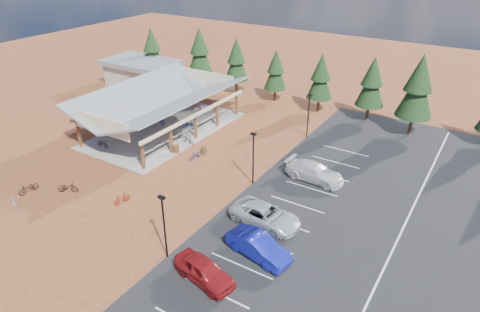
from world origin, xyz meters
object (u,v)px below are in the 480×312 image
(lamp_post_2, at_px, (308,113))
(car_2, at_px, (265,215))
(bike_4, at_px, (142,155))
(bike_6, at_px, (189,124))
(bike_14, at_px, (196,155))
(car_3, at_px, (315,172))
(car_0, at_px, (204,271))
(trash_bin_0, at_px, (176,149))
(bike_11, at_px, (122,199))
(outbuilding, at_px, (142,72))
(bike_2, at_px, (158,121))
(bike_5, at_px, (184,134))
(bike_16, at_px, (189,140))
(bike_7, at_px, (211,107))
(car_1, at_px, (258,246))
(bike_1, at_px, (141,125))
(lamp_post_0, at_px, (164,223))
(lamp_post_1, at_px, (253,155))
(bike_pavilion, at_px, (163,99))
(bike_0, at_px, (103,144))
(bike_12, at_px, (68,187))
(bike_3, at_px, (197,106))
(bike_8, at_px, (29,188))
(trash_bin_1, at_px, (204,150))
(bike_13, at_px, (13,202))

(lamp_post_2, xyz_separation_m, car_2, (4.02, -16.85, -2.13))
(lamp_post_2, height_order, bike_4, lamp_post_2)
(bike_4, relative_size, bike_6, 0.82)
(bike_14, height_order, car_3, car_3)
(bike_4, xyz_separation_m, car_0, (15.60, -10.48, 0.34))
(car_3, bearing_deg, trash_bin_0, 103.36)
(trash_bin_0, height_order, bike_11, bike_11)
(outbuilding, relative_size, bike_2, 5.89)
(bike_5, bearing_deg, car_0, -154.02)
(bike_16, distance_m, car_3, 14.82)
(car_3, bearing_deg, bike_7, 66.97)
(car_0, xyz_separation_m, car_1, (1.80, 4.01, 0.03))
(bike_1, relative_size, bike_11, 1.16)
(lamp_post_0, bearing_deg, bike_4, 139.98)
(lamp_post_1, distance_m, bike_6, 14.76)
(bike_5, bearing_deg, trash_bin_0, -171.77)
(bike_16, distance_m, car_2, 16.54)
(bike_pavilion, height_order, bike_0, bike_pavilion)
(outbuilding, relative_size, car_3, 1.96)
(outbuilding, xyz_separation_m, trash_bin_0, (19.00, -14.94, -1.58))
(bike_4, xyz_separation_m, bike_12, (-1.31, -8.11, -0.01))
(bike_12, bearing_deg, bike_1, -12.57)
(bike_1, bearing_deg, car_1, -129.94)
(lamp_post_0, relative_size, bike_3, 2.97)
(trash_bin_0, bearing_deg, bike_11, -77.51)
(lamp_post_0, relative_size, trash_bin_0, 5.71)
(lamp_post_0, height_order, bike_12, lamp_post_0)
(car_0, bearing_deg, bike_2, 59.70)
(bike_pavilion, distance_m, bike_1, 4.21)
(bike_5, xyz_separation_m, car_1, (16.89, -12.64, 0.24))
(bike_2, distance_m, bike_14, 10.16)
(outbuilding, distance_m, lamp_post_0, 40.32)
(lamp_post_0, distance_m, bike_8, 16.30)
(bike_pavilion, relative_size, bike_1, 10.52)
(bike_16, distance_m, car_0, 21.16)
(bike_2, height_order, bike_8, bike_2)
(bike_3, relative_size, bike_7, 0.97)
(car_3, bearing_deg, bike_1, 93.47)
(bike_pavilion, xyz_separation_m, bike_8, (-1.11, -16.99, -3.34))
(trash_bin_1, bearing_deg, bike_1, 173.19)
(trash_bin_0, relative_size, bike_1, 0.49)
(bike_2, bearing_deg, lamp_post_1, -123.16)
(lamp_post_1, height_order, bike_13, lamp_post_1)
(bike_1, bearing_deg, bike_0, 167.30)
(bike_pavilion, relative_size, car_0, 4.15)
(trash_bin_0, bearing_deg, bike_4, -122.42)
(car_1, distance_m, car_2, 3.88)
(bike_3, bearing_deg, trash_bin_1, -127.20)
(car_0, height_order, car_1, car_1)
(bike_4, height_order, car_1, car_1)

